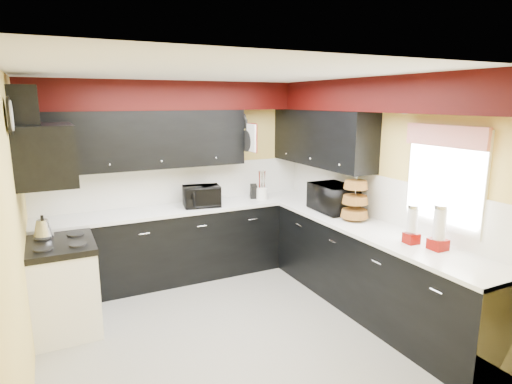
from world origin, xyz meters
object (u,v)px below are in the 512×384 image
Objects in this scene: utensil_crock at (262,193)px; kettle at (43,228)px; microwave at (333,198)px; toaster_oven at (202,196)px; knife_block at (254,192)px.

utensil_crock is 0.83× the size of kettle.
microwave is 3.63× the size of utensil_crock.
kettle is at bearing 83.07° from microwave.
utensil_crock is at bearing 10.71° from toaster_oven.
toaster_oven is 2.77× the size of utensil_crock.
utensil_crock reaches higher than kettle.
knife_block reaches higher than utensil_crock.
utensil_crock is at bearing 29.39° from microwave.
microwave reaches higher than knife_block.
microwave is at bearing -24.94° from toaster_oven.
knife_block is at bearing 17.67° from toaster_oven.
toaster_oven reaches higher than utensil_crock.
microwave is at bearing -43.41° from knife_block.
utensil_crock is (0.87, 0.01, -0.05)m from toaster_oven.
kettle is (-2.70, -0.44, -0.01)m from utensil_crock.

